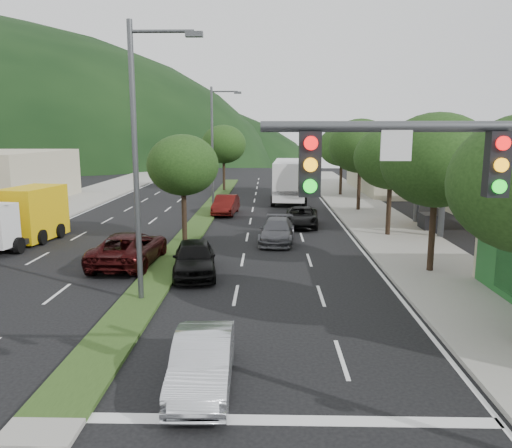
{
  "coord_description": "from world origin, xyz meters",
  "views": [
    {
      "loc": [
        4.72,
        -9.77,
        6.2
      ],
      "look_at": [
        4.17,
        13.67,
        1.91
      ],
      "focal_mm": 35.0,
      "sensor_mm": 36.0,
      "label": 1
    }
  ],
  "objects_px": {
    "tree_r_d": "(360,146)",
    "car_queue_b": "(277,231)",
    "car_queue_a": "(194,258)",
    "car_queue_c": "(226,205)",
    "suv_maroon": "(129,248)",
    "car_queue_d": "(302,217)",
    "sedan_silver": "(202,362)",
    "motorhome": "(289,180)",
    "streetlight_mid": "(215,140)",
    "tree_r_e": "(342,146)",
    "tree_r_c": "(391,158)",
    "tree_r_b": "(437,160)",
    "box_truck": "(25,218)",
    "tree_med_far": "(224,144)",
    "streetlight_near": "(141,151)",
    "tree_med_near": "(183,165)"
  },
  "relations": [
    {
      "from": "car_queue_a",
      "to": "motorhome",
      "type": "height_order",
      "value": "motorhome"
    },
    {
      "from": "streetlight_near",
      "to": "car_queue_d",
      "type": "distance_m",
      "value": 17.44
    },
    {
      "from": "tree_r_d",
      "to": "tree_r_e",
      "type": "relative_size",
      "value": 1.07
    },
    {
      "from": "car_queue_a",
      "to": "car_queue_c",
      "type": "bearing_deg",
      "value": 82.39
    },
    {
      "from": "car_queue_d",
      "to": "sedan_silver",
      "type": "bearing_deg",
      "value": -95.77
    },
    {
      "from": "suv_maroon",
      "to": "car_queue_c",
      "type": "distance_m",
      "value": 15.44
    },
    {
      "from": "tree_med_far",
      "to": "car_queue_d",
      "type": "xyz_separation_m",
      "value": [
        7.02,
        -20.72,
        -4.36
      ]
    },
    {
      "from": "tree_med_near",
      "to": "motorhome",
      "type": "distance_m",
      "value": 19.3
    },
    {
      "from": "car_queue_c",
      "to": "motorhome",
      "type": "xyz_separation_m",
      "value": [
        5.23,
        7.64,
        1.24
      ]
    },
    {
      "from": "tree_med_near",
      "to": "box_truck",
      "type": "bearing_deg",
      "value": -178.35
    },
    {
      "from": "streetlight_mid",
      "to": "car_queue_d",
      "type": "height_order",
      "value": "streetlight_mid"
    },
    {
      "from": "tree_r_b",
      "to": "tree_med_far",
      "type": "distance_m",
      "value": 34.18
    },
    {
      "from": "tree_r_b",
      "to": "streetlight_mid",
      "type": "height_order",
      "value": "streetlight_mid"
    },
    {
      "from": "tree_med_far",
      "to": "motorhome",
      "type": "xyz_separation_m",
      "value": [
        6.73,
        -8.08,
        -3.03
      ]
    },
    {
      "from": "motorhome",
      "to": "tree_r_b",
      "type": "bearing_deg",
      "value": -74.16
    },
    {
      "from": "tree_med_near",
      "to": "car_queue_c",
      "type": "bearing_deg",
      "value": 81.7
    },
    {
      "from": "tree_r_d",
      "to": "box_truck",
      "type": "height_order",
      "value": "tree_r_d"
    },
    {
      "from": "tree_r_c",
      "to": "car_queue_c",
      "type": "distance_m",
      "value": 13.96
    },
    {
      "from": "tree_med_far",
      "to": "tree_r_b",
      "type": "bearing_deg",
      "value": -69.44
    },
    {
      "from": "tree_r_d",
      "to": "suv_maroon",
      "type": "distance_m",
      "value": 22.21
    },
    {
      "from": "tree_r_e",
      "to": "motorhome",
      "type": "relative_size",
      "value": 0.68
    },
    {
      "from": "tree_r_d",
      "to": "car_queue_b",
      "type": "height_order",
      "value": "tree_r_d"
    },
    {
      "from": "tree_r_c",
      "to": "car_queue_d",
      "type": "bearing_deg",
      "value": 146.64
    },
    {
      "from": "sedan_silver",
      "to": "motorhome",
      "type": "height_order",
      "value": "motorhome"
    },
    {
      "from": "tree_med_far",
      "to": "sedan_silver",
      "type": "height_order",
      "value": "tree_med_far"
    },
    {
      "from": "tree_r_c",
      "to": "sedan_silver",
      "type": "height_order",
      "value": "tree_r_c"
    },
    {
      "from": "tree_r_c",
      "to": "tree_r_e",
      "type": "xyz_separation_m",
      "value": [
        0.0,
        20.0,
        0.14
      ]
    },
    {
      "from": "tree_r_d",
      "to": "tree_med_far",
      "type": "distance_m",
      "value": 18.44
    },
    {
      "from": "tree_med_far",
      "to": "car_queue_b",
      "type": "bearing_deg",
      "value": -78.41
    },
    {
      "from": "tree_r_e",
      "to": "streetlight_mid",
      "type": "height_order",
      "value": "streetlight_mid"
    },
    {
      "from": "tree_r_c",
      "to": "motorhome",
      "type": "xyz_separation_m",
      "value": [
        -5.27,
        15.92,
        -2.77
      ]
    },
    {
      "from": "tree_r_b",
      "to": "car_queue_d",
      "type": "xyz_separation_m",
      "value": [
        -4.98,
        11.28,
        -4.39
      ]
    },
    {
      "from": "tree_r_e",
      "to": "suv_maroon",
      "type": "bearing_deg",
      "value": -117.35
    },
    {
      "from": "streetlight_near",
      "to": "car_queue_c",
      "type": "height_order",
      "value": "streetlight_near"
    },
    {
      "from": "tree_med_near",
      "to": "streetlight_near",
      "type": "bearing_deg",
      "value": -88.82
    },
    {
      "from": "tree_r_e",
      "to": "tree_med_far",
      "type": "distance_m",
      "value": 12.65
    },
    {
      "from": "tree_r_b",
      "to": "car_queue_c",
      "type": "distance_m",
      "value": 19.85
    },
    {
      "from": "suv_maroon",
      "to": "car_queue_d",
      "type": "xyz_separation_m",
      "value": [
        8.87,
        10.07,
        -0.15
      ]
    },
    {
      "from": "tree_r_d",
      "to": "car_queue_d",
      "type": "xyz_separation_m",
      "value": [
        -4.98,
        -6.72,
        -4.54
      ]
    },
    {
      "from": "tree_r_c",
      "to": "sedan_silver",
      "type": "distance_m",
      "value": 20.79
    },
    {
      "from": "streetlight_mid",
      "to": "suv_maroon",
      "type": "xyz_separation_m",
      "value": [
        -2.06,
        -19.79,
        -4.79
      ]
    },
    {
      "from": "tree_r_d",
      "to": "car_queue_a",
      "type": "xyz_separation_m",
      "value": [
        -10.5,
        -18.49,
        -4.41
      ]
    },
    {
      "from": "suv_maroon",
      "to": "tree_r_e",
      "type": "bearing_deg",
      "value": -115.16
    },
    {
      "from": "tree_r_e",
      "to": "motorhome",
      "type": "xyz_separation_m",
      "value": [
        -5.27,
        -4.08,
        -2.92
      ]
    },
    {
      "from": "car_queue_b",
      "to": "box_truck",
      "type": "height_order",
      "value": "box_truck"
    },
    {
      "from": "tree_r_c",
      "to": "tree_med_far",
      "type": "distance_m",
      "value": 26.83
    },
    {
      "from": "tree_r_e",
      "to": "streetlight_near",
      "type": "relative_size",
      "value": 0.67
    },
    {
      "from": "suv_maroon",
      "to": "car_queue_a",
      "type": "bearing_deg",
      "value": 155.33
    },
    {
      "from": "suv_maroon",
      "to": "car_queue_d",
      "type": "bearing_deg",
      "value": -129.2
    },
    {
      "from": "tree_r_d",
      "to": "car_queue_c",
      "type": "distance_m",
      "value": 11.53
    }
  ]
}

